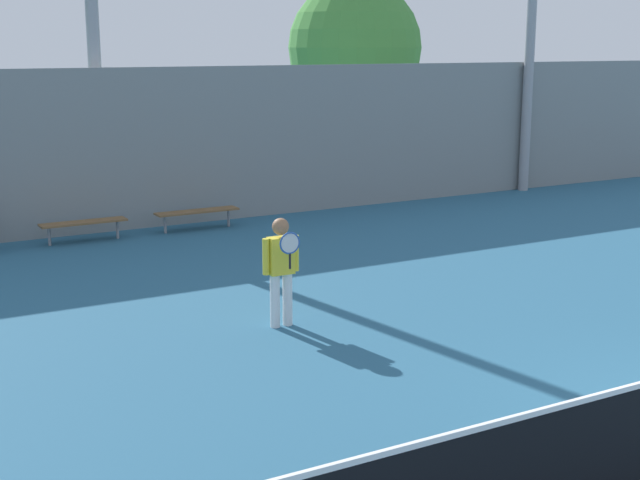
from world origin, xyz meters
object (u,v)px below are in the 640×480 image
object	(u,v)px
tennis_player	(281,265)
tree_green_tall	(355,48)
bench_courtside_near	(84,223)
bench_adjacent_court	(197,212)

from	to	relation	value
tennis_player	tree_green_tall	size ratio (longest dim) A/B	0.27
bench_courtside_near	bench_adjacent_court	size ratio (longest dim) A/B	0.95
tennis_player	bench_adjacent_court	bearing A→B (deg)	78.29
tennis_player	tree_green_tall	world-z (taller)	tree_green_tall
tennis_player	bench_adjacent_court	world-z (taller)	tennis_player
tennis_player	bench_courtside_near	bearing A→B (deg)	98.48
tree_green_tall	tennis_player	bearing A→B (deg)	-125.64
tennis_player	bench_courtside_near	xyz separation A→B (m)	(-0.96, 6.90, -0.51)
bench_adjacent_court	tree_green_tall	xyz separation A→B (m)	(7.40, 5.52, 3.43)
bench_courtside_near	tree_green_tall	bearing A→B (deg)	29.22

